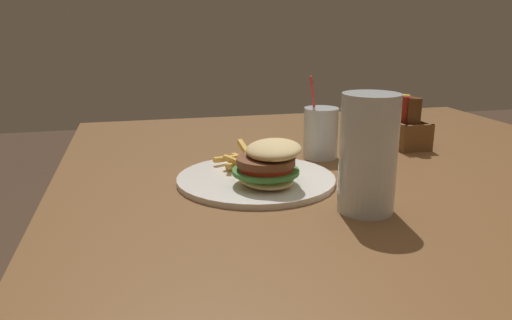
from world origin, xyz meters
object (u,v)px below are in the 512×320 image
object	(u,v)px
beer_glass	(368,157)
condiment_caddy	(407,128)
juice_glass	(321,134)
spoon	(357,170)
meal_plate_near	(261,171)

from	to	relation	value
beer_glass	condiment_caddy	world-z (taller)	beer_glass
juice_glass	condiment_caddy	world-z (taller)	juice_glass
beer_glass	condiment_caddy	bearing A→B (deg)	142.55
spoon	juice_glass	bearing A→B (deg)	21.47
meal_plate_near	beer_glass	size ratio (longest dim) A/B	1.58
beer_glass	spoon	xyz separation A→B (m)	(-0.17, 0.07, -0.08)
beer_glass	spoon	bearing A→B (deg)	158.79
meal_plate_near	condiment_caddy	xyz separation A→B (m)	(-0.19, 0.38, 0.02)
meal_plate_near	condiment_caddy	world-z (taller)	condiment_caddy
spoon	condiment_caddy	xyz separation A→B (m)	(-0.16, 0.19, 0.03)
condiment_caddy	spoon	bearing A→B (deg)	-49.43
beer_glass	spoon	world-z (taller)	beer_glass
meal_plate_near	beer_glass	xyz separation A→B (m)	(0.15, 0.12, 0.06)
juice_glass	spoon	size ratio (longest dim) A/B	0.91
beer_glass	meal_plate_near	bearing A→B (deg)	-141.36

